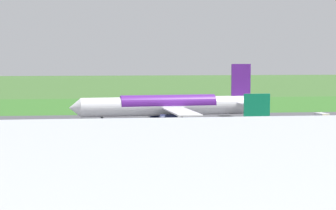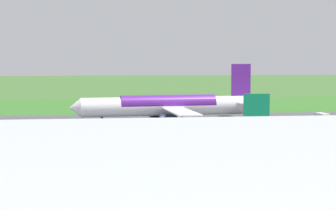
% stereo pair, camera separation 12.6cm
% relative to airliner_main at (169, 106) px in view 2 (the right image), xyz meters
% --- Properties ---
extents(ground_plane, '(800.00, 800.00, 0.00)m').
position_rel_airliner_main_xyz_m(ground_plane, '(10.87, 0.03, -4.35)').
color(ground_plane, '#3D662D').
extents(runway_asphalt, '(600.00, 37.86, 0.06)m').
position_rel_airliner_main_xyz_m(runway_asphalt, '(10.87, 0.03, -4.32)').
color(runway_asphalt, '#47474C').
rests_on(runway_asphalt, ground).
extents(apron_concrete, '(440.00, 110.00, 0.05)m').
position_rel_airliner_main_xyz_m(apron_concrete, '(10.87, 68.57, -4.33)').
color(apron_concrete, gray).
rests_on(apron_concrete, ground).
extents(grass_verge_foreground, '(600.00, 80.00, 0.04)m').
position_rel_airliner_main_xyz_m(grass_verge_foreground, '(10.87, -47.95, -4.33)').
color(grass_verge_foreground, '#346B27').
rests_on(grass_verge_foreground, ground).
extents(airliner_main, '(54.15, 44.34, 15.88)m').
position_rel_airliner_main_xyz_m(airliner_main, '(0.00, 0.00, 0.00)').
color(airliner_main, white).
rests_on(airliner_main, ground).
extents(airliner_parked_mid, '(40.78, 33.36, 11.90)m').
position_rel_airliner_main_xyz_m(airliner_parked_mid, '(10.28, 67.81, -1.10)').
color(airliner_parked_mid, white).
rests_on(airliner_parked_mid, ground).
extents(service_truck_baggage, '(3.49, 6.16, 2.65)m').
position_rel_airliner_main_xyz_m(service_truck_baggage, '(-40.52, 9.70, -2.95)').
color(service_truck_baggage, gold).
rests_on(service_truck_baggage, ground).
extents(service_car_ops, '(2.48, 4.44, 1.62)m').
position_rel_airliner_main_xyz_m(service_car_ops, '(23.06, 33.22, -3.51)').
color(service_car_ops, silver).
rests_on(service_car_ops, ground).
extents(no_stopping_sign, '(0.60, 0.10, 2.67)m').
position_rel_airliner_main_xyz_m(no_stopping_sign, '(-3.47, -52.36, -2.77)').
color(no_stopping_sign, slate).
rests_on(no_stopping_sign, ground).
extents(traffic_cone_orange, '(0.40, 0.40, 0.55)m').
position_rel_airliner_main_xyz_m(traffic_cone_orange, '(2.14, -51.56, -4.08)').
color(traffic_cone_orange, orange).
rests_on(traffic_cone_orange, ground).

